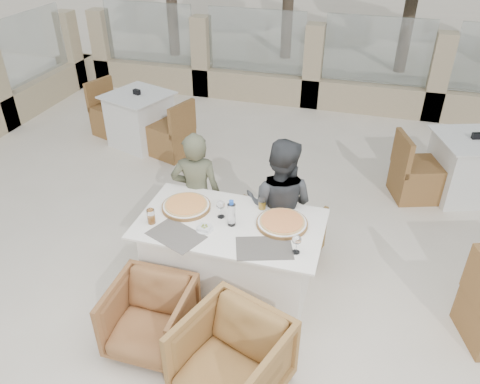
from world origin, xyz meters
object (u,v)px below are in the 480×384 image
(dining_table, at_px, (231,257))
(armchair_near_left, at_px, (150,317))
(olive_dish, at_px, (205,228))
(wine_glass_corner, at_px, (297,243))
(wine_glass_centre, at_px, (221,208))
(diner_right, at_px, (279,206))
(beer_glass_right, at_px, (262,202))
(pizza_left, at_px, (186,205))
(pizza_right, at_px, (282,222))
(water_bottle, at_px, (231,213))
(beer_glass_left, at_px, (151,216))
(armchair_far_right, at_px, (285,235))
(armchair_far_left, at_px, (209,219))
(armchair_near_right, at_px, (232,360))
(diner_left, at_px, (197,195))
(bg_table_b, at_px, (467,168))
(bg_table_a, at_px, (140,120))

(dining_table, bearing_deg, armchair_near_left, -118.66)
(olive_dish, bearing_deg, wine_glass_corner, -5.54)
(wine_glass_centre, xyz_separation_m, diner_right, (0.43, 0.43, -0.17))
(beer_glass_right, bearing_deg, pizza_left, -164.23)
(wine_glass_corner, relative_size, armchair_near_left, 0.28)
(beer_glass_right, xyz_separation_m, diner_right, (0.12, 0.20, -0.15))
(dining_table, bearing_deg, pizza_right, 12.15)
(pizza_left, xyz_separation_m, wine_glass_corner, (1.06, -0.33, 0.06))
(wine_glass_centre, xyz_separation_m, olive_dish, (-0.07, -0.21, -0.07))
(pizza_right, distance_m, wine_glass_centre, 0.54)
(water_bottle, xyz_separation_m, olive_dish, (-0.20, -0.13, -0.10))
(pizza_right, xyz_separation_m, diner_right, (-0.11, 0.39, -0.11))
(water_bottle, bearing_deg, beer_glass_left, -165.73)
(water_bottle, relative_size, beer_glass_left, 1.82)
(armchair_far_right, height_order, armchair_near_left, same)
(dining_table, relative_size, armchair_far_left, 2.67)
(armchair_near_left, height_order, diner_right, diner_right)
(pizza_left, height_order, armchair_far_left, pizza_left)
(pizza_left, height_order, armchair_near_right, pizza_left)
(armchair_far_right, xyz_separation_m, armchair_near_right, (-0.06, -1.60, 0.03))
(pizza_right, relative_size, armchair_far_left, 0.73)
(beer_glass_left, height_order, beer_glass_right, same)
(wine_glass_corner, xyz_separation_m, armchair_far_left, (-1.05, 0.87, -0.59))
(beer_glass_right, height_order, diner_left, diner_left)
(pizza_left, bearing_deg, olive_dish, -43.58)
(wine_glass_corner, distance_m, armchair_near_right, 0.99)
(water_bottle, distance_m, olive_dish, 0.26)
(armchair_near_right, bearing_deg, olive_dish, 139.52)
(dining_table, height_order, wine_glass_centre, wine_glass_centre)
(pizza_left, relative_size, wine_glass_corner, 2.39)
(pizza_left, xyz_separation_m, diner_left, (-0.05, 0.38, -0.13))
(pizza_left, distance_m, armchair_far_left, 0.75)
(diner_right, bearing_deg, diner_left, 4.41)
(beer_glass_left, height_order, olive_dish, beer_glass_left)
(beer_glass_left, xyz_separation_m, bg_table_b, (2.89, 2.56, -0.45))
(dining_table, height_order, pizza_left, pizza_left)
(diner_left, height_order, diner_right, diner_right)
(armchair_far_left, xyz_separation_m, armchair_near_right, (0.76, -1.66, 0.06))
(wine_glass_corner, bearing_deg, diner_right, 111.81)
(pizza_left, bearing_deg, bg_table_b, 40.15)
(wine_glass_centre, xyz_separation_m, wine_glass_corner, (0.72, -0.29, 0.00))
(beer_glass_right, xyz_separation_m, armchair_near_right, (0.11, -1.31, -0.51))
(olive_dish, bearing_deg, armchair_far_right, 52.62)
(olive_dish, height_order, armchair_near_left, olive_dish)
(pizza_right, xyz_separation_m, beer_glass_right, (-0.22, 0.19, 0.04))
(wine_glass_centre, bearing_deg, armchair_near_left, -111.15)
(diner_left, bearing_deg, pizza_right, 143.69)
(armchair_near_left, distance_m, bg_table_a, 3.77)
(pizza_right, height_order, diner_left, diner_left)
(armchair_far_left, relative_size, bg_table_b, 0.37)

